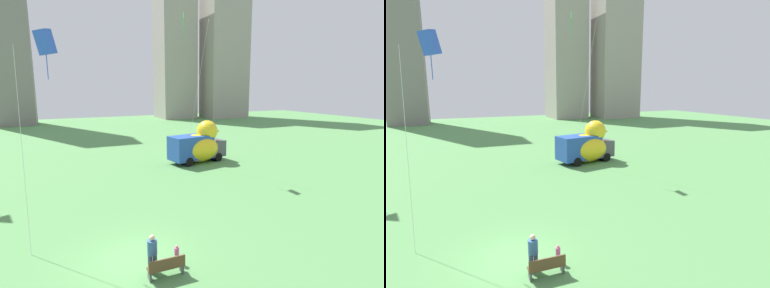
% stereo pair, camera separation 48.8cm
% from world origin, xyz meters
% --- Properties ---
extents(ground_plane, '(140.00, 140.00, 0.00)m').
position_xyz_m(ground_plane, '(0.00, 0.00, 0.00)').
color(ground_plane, '#55914F').
extents(park_bench, '(1.55, 0.50, 0.90)m').
position_xyz_m(park_bench, '(0.91, -1.78, 0.47)').
color(park_bench, brown).
rests_on(park_bench, ground).
extents(person_adult, '(0.41, 0.41, 1.68)m').
position_xyz_m(person_adult, '(0.50, -1.23, 0.93)').
color(person_adult, '#38476B').
rests_on(person_adult, ground).
extents(person_child, '(0.21, 0.21, 0.87)m').
position_xyz_m(person_child, '(1.66, -1.04, 0.48)').
color(person_child, silver).
rests_on(person_child, ground).
extents(giant_inflatable_duck, '(5.20, 3.34, 4.31)m').
position_xyz_m(giant_inflatable_duck, '(10.70, 15.22, 1.84)').
color(giant_inflatable_duck, yellow).
rests_on(giant_inflatable_duck, ground).
extents(box_truck, '(6.34, 3.40, 2.85)m').
position_xyz_m(box_truck, '(10.32, 15.19, 1.45)').
color(box_truck, '#264CA5').
rests_on(box_truck, ground).
extents(city_skyline, '(57.03, 13.09, 40.77)m').
position_xyz_m(city_skyline, '(21.96, 58.74, 18.92)').
color(city_skyline, gray).
rests_on(city_skyline, ground).
extents(kite_blue, '(1.95, 2.79, 10.33)m').
position_xyz_m(kite_blue, '(-2.90, 3.80, 9.65)').
color(kite_blue, silver).
rests_on(kite_blue, ground).
extents(kite_green, '(2.24, 3.04, 14.19)m').
position_xyz_m(kite_green, '(8.34, 13.44, 12.84)').
color(kite_green, silver).
rests_on(kite_green, ground).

